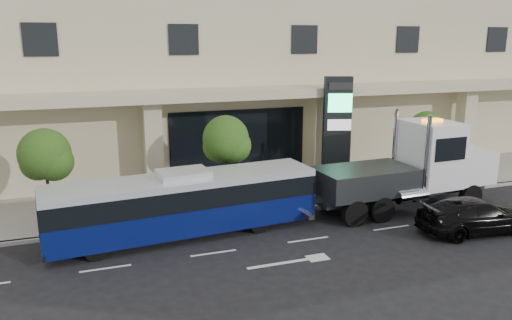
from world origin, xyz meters
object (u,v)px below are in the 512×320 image
Objects in this scene: black_sedan at (476,216)px; signage_pylon at (337,130)px; city_bus at (184,203)px; tow_truck at (413,169)px.

signage_pylon reaches higher than black_sedan.
signage_pylon reaches higher than city_bus.
tow_truck is 3.87m from black_sedan.
tow_truck is at bearing -52.35° from signage_pylon.
signage_pylon is at bearing 20.12° from city_bus.
black_sedan is (11.72, -3.72, -0.70)m from city_bus.
city_bus is at bearing 77.48° from black_sedan.
black_sedan is 8.79m from signage_pylon.
signage_pylon is (9.36, 4.39, 1.73)m from city_bus.
tow_truck is at bearing -5.44° from city_bus.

